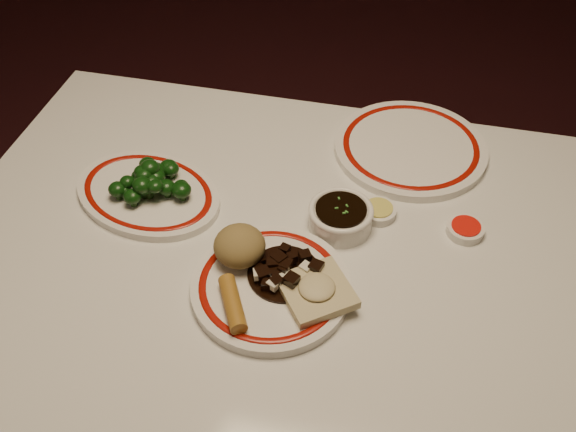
% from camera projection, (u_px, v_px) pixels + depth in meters
% --- Properties ---
extents(dining_table, '(1.20, 0.90, 0.75)m').
position_uv_depth(dining_table, '(286.00, 294.00, 1.13)').
color(dining_table, silver).
rests_on(dining_table, ground).
extents(main_plate, '(0.28, 0.28, 0.02)m').
position_uv_depth(main_plate, '(271.00, 286.00, 1.01)').
color(main_plate, white).
rests_on(main_plate, dining_table).
extents(rice_mound, '(0.08, 0.08, 0.06)m').
position_uv_depth(rice_mound, '(240.00, 246.00, 1.02)').
color(rice_mound, olive).
rests_on(rice_mound, main_plate).
extents(spring_roll, '(0.07, 0.10, 0.03)m').
position_uv_depth(spring_roll, '(233.00, 304.00, 0.96)').
color(spring_roll, '#A57428').
rests_on(spring_roll, main_plate).
extents(fried_wonton, '(0.14, 0.14, 0.03)m').
position_uv_depth(fried_wonton, '(317.00, 290.00, 0.98)').
color(fried_wonton, '#C5B88B').
rests_on(fried_wonton, main_plate).
extents(stirfry_heap, '(0.12, 0.12, 0.03)m').
position_uv_depth(stirfry_heap, '(283.00, 271.00, 1.01)').
color(stirfry_heap, black).
rests_on(stirfry_heap, main_plate).
extents(broccoli_plate, '(0.33, 0.31, 0.02)m').
position_uv_depth(broccoli_plate, '(148.00, 193.00, 1.16)').
color(broccoli_plate, white).
rests_on(broccoli_plate, dining_table).
extents(broccoli_pile, '(0.14, 0.12, 0.05)m').
position_uv_depth(broccoli_pile, '(150.00, 180.00, 1.14)').
color(broccoli_pile, '#23471C').
rests_on(broccoli_pile, broccoli_plate).
extents(soy_bowl, '(0.11, 0.11, 0.04)m').
position_uv_depth(soy_bowl, '(340.00, 218.00, 1.10)').
color(soy_bowl, white).
rests_on(soy_bowl, dining_table).
extents(sweet_sour_dish, '(0.06, 0.06, 0.02)m').
position_uv_depth(sweet_sour_dish, '(465.00, 229.00, 1.10)').
color(sweet_sour_dish, white).
rests_on(sweet_sour_dish, dining_table).
extents(mustard_dish, '(0.06, 0.06, 0.02)m').
position_uv_depth(mustard_dish, '(378.00, 211.00, 1.13)').
color(mustard_dish, white).
rests_on(mustard_dish, dining_table).
extents(far_plate, '(0.35, 0.35, 0.02)m').
position_uv_depth(far_plate, '(410.00, 148.00, 1.25)').
color(far_plate, white).
rests_on(far_plate, dining_table).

